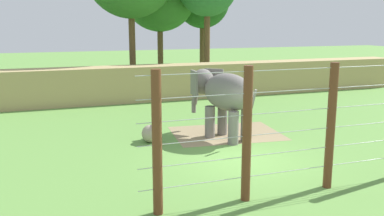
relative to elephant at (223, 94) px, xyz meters
name	(u,v)px	position (x,y,z in m)	size (l,w,h in m)	color
ground_plane	(241,160)	(-0.57, -2.88, -1.83)	(120.00, 120.00, 0.00)	#609342
dirt_patch	(226,133)	(0.44, 0.58, -1.82)	(4.53, 3.36, 0.01)	#937F5B
embankment_wall	(151,83)	(-0.57, 9.57, -0.77)	(36.00, 1.80, 2.12)	tan
elephant	(223,94)	(0.00, 0.00, 0.00)	(2.22, 3.54, 2.76)	slate
enrichment_ball	(151,134)	(-2.97, 0.35, -1.47)	(0.71, 0.71, 0.71)	gray
cable_fence	(292,130)	(-0.62, -5.94, -0.01)	(8.65, 0.25, 3.61)	brown
tree_far_left	(203,0)	(5.77, 17.09, 4.66)	(4.38, 4.38, 8.83)	brown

